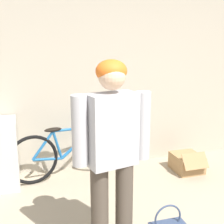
{
  "coord_description": "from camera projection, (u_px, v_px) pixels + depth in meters",
  "views": [
    {
      "loc": [
        -1.01,
        -1.16,
        1.8
      ],
      "look_at": [
        -0.33,
        1.09,
        1.22
      ],
      "focal_mm": 50.0,
      "sensor_mm": 36.0,
      "label": 1
    }
  ],
  "objects": [
    {
      "name": "person",
      "position": [
        112.0,
        145.0,
        2.49
      ],
      "size": [
        0.64,
        0.28,
        1.63
      ],
      "rotation": [
        0.0,
        0.0,
        0.21
      ],
      "color": "#4C4238",
      "rests_on": "ground_plane"
    },
    {
      "name": "bicycle",
      "position": [
        70.0,
        152.0,
        4.02
      ],
      "size": [
        1.58,
        0.46,
        0.7
      ],
      "rotation": [
        0.0,
        0.0,
        0.17
      ],
      "color": "black",
      "rests_on": "ground_plane"
    },
    {
      "name": "wall_back",
      "position": [
        97.0,
        74.0,
        4.17
      ],
      "size": [
        8.0,
        0.07,
        2.6
      ],
      "color": "#B7AD99",
      "rests_on": "ground_plane"
    },
    {
      "name": "cardboard_box",
      "position": [
        187.0,
        163.0,
        4.24
      ],
      "size": [
        0.36,
        0.48,
        0.31
      ],
      "color": "#A87F51",
      "rests_on": "ground_plane"
    }
  ]
}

